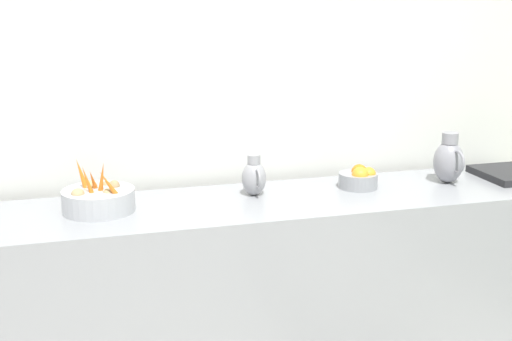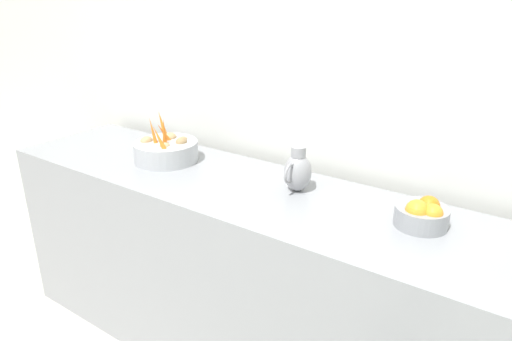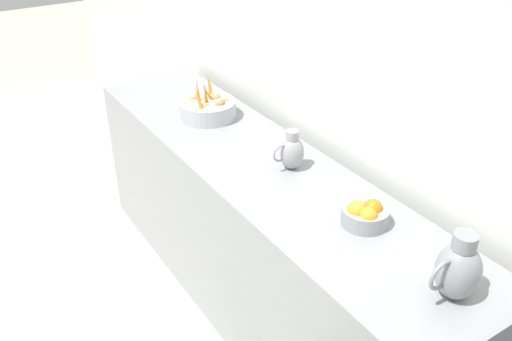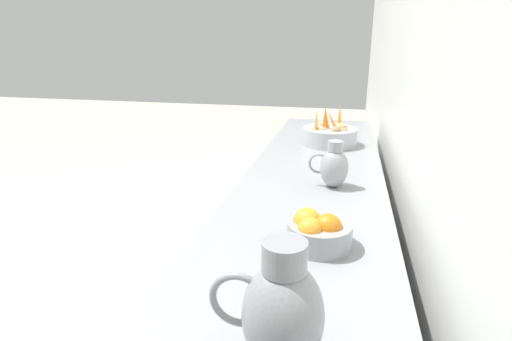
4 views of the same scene
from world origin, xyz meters
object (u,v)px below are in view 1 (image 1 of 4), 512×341
Objects in this scene: metal_pitcher_tall at (449,160)px; metal_pitcher_short at (254,177)px; orange_bowl at (359,178)px; vegetable_colander at (98,199)px.

metal_pitcher_tall reaches higher than metal_pitcher_short.
orange_bowl is at bearing -93.82° from metal_pitcher_tall.
metal_pitcher_short is at bearing -92.32° from orange_bowl.
metal_pitcher_tall is at bearing 86.18° from orange_bowl.
metal_pitcher_tall reaches higher than vegetable_colander.
metal_pitcher_short is at bearing 94.11° from vegetable_colander.
metal_pitcher_short is at bearing -93.02° from metal_pitcher_tall.
orange_bowl is 0.98× the size of metal_pitcher_short.
vegetable_colander is 1.71m from metal_pitcher_tall.
vegetable_colander is 1.24m from orange_bowl.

